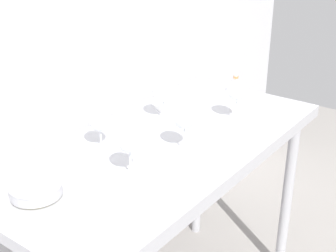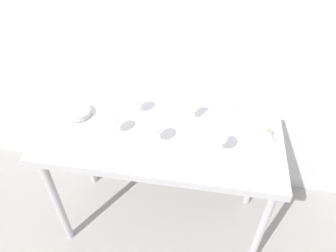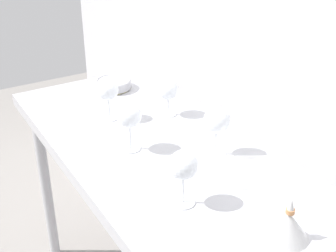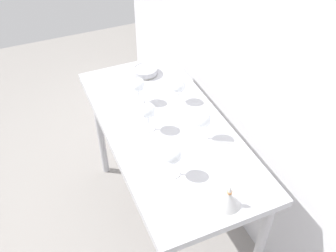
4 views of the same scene
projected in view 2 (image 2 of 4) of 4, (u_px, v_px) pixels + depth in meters
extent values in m
plane|color=gray|center=(163.00, 218.00, 2.42)|extent=(6.00, 6.00, 0.00)
cube|color=silver|center=(174.00, 31.00, 1.91)|extent=(3.80, 0.04, 2.60)
cube|color=#B1B1B6|center=(161.00, 135.00, 1.83)|extent=(1.40, 0.64, 0.04)
cube|color=#B1B1B6|center=(149.00, 179.00, 1.60)|extent=(1.40, 0.01, 0.05)
cylinder|color=#B1B1B6|center=(57.00, 202.00, 2.02)|extent=(0.05, 0.05, 0.86)
cylinder|color=#B1B1B6|center=(260.00, 232.00, 1.86)|extent=(0.05, 0.05, 0.86)
cylinder|color=#B1B1B6|center=(86.00, 145.00, 2.40)|extent=(0.05, 0.05, 0.86)
cylinder|color=#B1B1B6|center=(256.00, 166.00, 2.24)|extent=(0.05, 0.05, 0.86)
cylinder|color=white|center=(113.00, 135.00, 1.80)|extent=(0.06, 0.06, 0.00)
cylinder|color=white|center=(112.00, 130.00, 1.77)|extent=(0.01, 0.01, 0.08)
sphere|color=white|center=(111.00, 119.00, 1.72)|extent=(0.08, 0.08, 0.08)
cylinder|color=maroon|center=(111.00, 121.00, 1.73)|extent=(0.06, 0.06, 0.02)
cylinder|color=white|center=(218.00, 154.00, 1.69)|extent=(0.07, 0.07, 0.00)
cylinder|color=white|center=(219.00, 148.00, 1.66)|extent=(0.01, 0.01, 0.09)
sphere|color=white|center=(220.00, 137.00, 1.61)|extent=(0.08, 0.08, 0.08)
cylinder|color=#5C0C18|center=(220.00, 139.00, 1.62)|extent=(0.06, 0.06, 0.02)
cylinder|color=white|center=(154.00, 145.00, 1.74)|extent=(0.07, 0.07, 0.00)
cylinder|color=white|center=(154.00, 139.00, 1.71)|extent=(0.01, 0.01, 0.09)
sphere|color=white|center=(154.00, 128.00, 1.66)|extent=(0.08, 0.08, 0.08)
cylinder|color=maroon|center=(154.00, 130.00, 1.67)|extent=(0.06, 0.06, 0.02)
cylinder|color=white|center=(137.00, 113.00, 1.95)|extent=(0.07, 0.07, 0.00)
cylinder|color=white|center=(136.00, 109.00, 1.92)|extent=(0.01, 0.01, 0.07)
sphere|color=white|center=(135.00, 99.00, 1.88)|extent=(0.08, 0.08, 0.08)
cylinder|color=maroon|center=(136.00, 101.00, 1.89)|extent=(0.06, 0.06, 0.02)
cylinder|color=white|center=(191.00, 121.00, 1.89)|extent=(0.07, 0.07, 0.00)
cylinder|color=white|center=(191.00, 116.00, 1.86)|extent=(0.01, 0.01, 0.09)
sphere|color=white|center=(192.00, 105.00, 1.81)|extent=(0.09, 0.09, 0.09)
cylinder|color=maroon|center=(192.00, 107.00, 1.82)|extent=(0.06, 0.06, 0.02)
cube|color=white|center=(217.00, 120.00, 1.90)|extent=(0.28, 0.30, 0.00)
cylinder|color=#DBCC66|center=(79.00, 115.00, 1.94)|extent=(0.14, 0.14, 0.01)
cylinder|color=#B7B7BC|center=(78.00, 112.00, 1.92)|extent=(0.15, 0.15, 0.03)
torus|color=#B7B7BC|center=(78.00, 110.00, 1.91)|extent=(0.16, 0.16, 0.01)
cone|color=#BABABA|center=(267.00, 135.00, 1.75)|extent=(0.12, 0.12, 0.08)
cylinder|color=#C17F4C|center=(269.00, 129.00, 1.72)|extent=(0.02, 0.02, 0.01)
cone|color=#BABABA|center=(270.00, 126.00, 1.70)|extent=(0.02, 0.02, 0.03)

